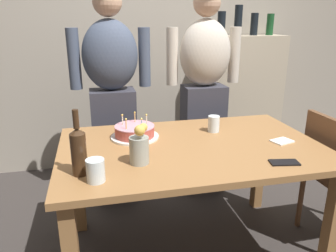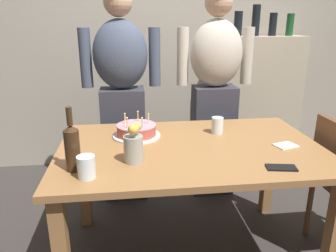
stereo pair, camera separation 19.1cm
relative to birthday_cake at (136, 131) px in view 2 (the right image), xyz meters
name	(u,v)px [view 2 (the right image)]	position (x,y,z in m)	size (l,w,h in m)	color
back_wall	(162,33)	(0.30, 1.35, 0.52)	(5.20, 0.10, 2.60)	#9E9384
dining_table	(190,161)	(0.30, -0.20, -0.13)	(1.50, 0.96, 0.74)	olive
birthday_cake	(136,131)	(0.00, 0.00, 0.00)	(0.29, 0.29, 0.14)	white
water_glass_near	(86,167)	(-0.24, -0.52, 0.02)	(0.08, 0.08, 0.11)	silver
water_glass_far	(217,125)	(0.51, 0.00, 0.01)	(0.07, 0.07, 0.10)	silver
wine_bottle	(72,146)	(-0.31, -0.44, 0.08)	(0.07, 0.07, 0.31)	#382314
cell_phone	(281,168)	(0.69, -0.54, -0.03)	(0.14, 0.07, 0.01)	black
napkin_stack	(286,146)	(0.84, -0.27, -0.03)	(0.12, 0.09, 0.01)	white
flower_vase	(134,146)	(-0.02, -0.38, 0.05)	(0.10, 0.10, 0.21)	#999E93
person_man_bearded	(122,95)	(-0.09, 0.60, 0.10)	(0.61, 0.27, 1.66)	#33333D
person_woman_cardigan	(215,92)	(0.65, 0.60, 0.10)	(0.61, 0.27, 1.66)	#33333D
shelf_cabinet	(257,101)	(1.24, 1.13, -0.12)	(0.79, 0.30, 1.56)	tan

